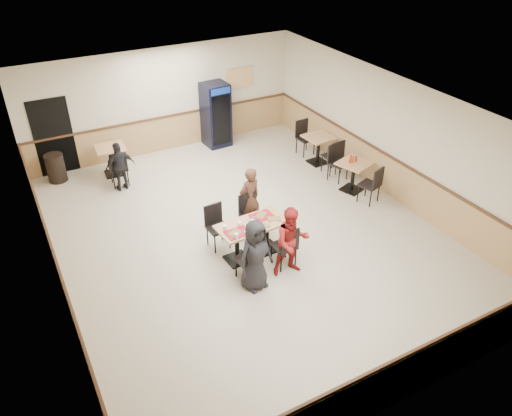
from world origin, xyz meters
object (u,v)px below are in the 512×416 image
lone_diner (120,166)px  side_table_far (318,145)px  diner_woman_right (292,242)px  side_table_near (353,172)px  main_table (252,234)px  back_table (111,156)px  diner_man_opposite (250,199)px  pepsi_cooler (216,115)px  diner_woman_left (255,255)px  trash_bin (56,168)px

lone_diner → side_table_far: lone_diner is taller
diner_woman_right → side_table_near: diner_woman_right is taller
diner_woman_right → side_table_far: size_ratio=1.85×
main_table → back_table: 5.20m
diner_man_opposite → side_table_near: bearing=173.6°
lone_diner → pepsi_cooler: 3.53m
diner_woman_left → side_table_near: 4.46m
side_table_near → pepsi_cooler: 4.60m
main_table → lone_diner: lone_diner is taller
side_table_near → back_table: bearing=143.8°
diner_woman_right → pepsi_cooler: (1.21, 6.19, 0.20)m
diner_woman_right → diner_man_opposite: size_ratio=0.98×
back_table → trash_bin: 1.45m
side_table_near → side_table_far: side_table_far is taller
main_table → lone_diner: (-1.64, 4.02, 0.13)m
lone_diner → trash_bin: 1.91m
trash_bin → side_table_near: bearing=-32.1°
main_table → diner_woman_right: size_ratio=1.00×
diner_woman_left → pepsi_cooler: pepsi_cooler is taller
diner_woman_right → side_table_far: 4.92m
diner_woman_right → trash_bin: 7.07m
lone_diner → diner_man_opposite: bearing=117.4°
pepsi_cooler → diner_woman_right: bearing=-104.4°
diner_woman_right → side_table_far: (3.20, 3.72, -0.21)m
diner_woman_left → back_table: diner_woman_left is taller
diner_man_opposite → lone_diner: size_ratio=1.17×
trash_bin → back_table: bearing=-14.0°
diner_woman_left → trash_bin: size_ratio=1.97×
diner_man_opposite → side_table_near: size_ratio=1.63×
diner_woman_left → trash_bin: bearing=102.7°
trash_bin → diner_man_opposite: bearing=-51.6°
main_table → diner_woman_right: (0.41, -0.87, 0.23)m
diner_woman_left → back_table: 5.98m
diner_woman_right → side_table_near: (3.11, 2.03, -0.22)m
pepsi_cooler → trash_bin: size_ratio=2.50×
back_table → trash_bin: (-1.40, 0.35, -0.16)m
main_table → pepsi_cooler: bearing=69.9°
side_table_far → pepsi_cooler: 3.20m
lone_diner → back_table: lone_diner is taller
diner_woman_left → diner_woman_right: size_ratio=1.00×
diner_woman_left → side_table_near: size_ratio=1.60×
trash_bin → diner_woman_left: bearing=-67.1°
diner_woman_left → side_table_far: size_ratio=1.85×
side_table_near → side_table_far: 1.70m
side_table_near → side_table_far: size_ratio=1.16×
diner_woman_right → side_table_far: diner_woman_right is taller
diner_woman_left → trash_bin: (-2.62, 6.20, -0.37)m
diner_woman_left → lone_diner: (-1.22, 4.93, -0.10)m
diner_man_opposite → pepsi_cooler: (1.20, 4.41, 0.18)m
diner_man_opposite → trash_bin: diner_man_opposite is taller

